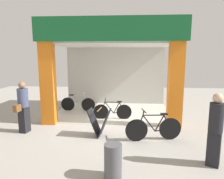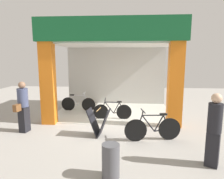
# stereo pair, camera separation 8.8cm
# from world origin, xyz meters

# --- Properties ---
(ground_plane) EXTENTS (17.88, 17.88, 0.00)m
(ground_plane) POSITION_xyz_m (0.00, 0.00, 0.00)
(ground_plane) COLOR #9E9991
(ground_plane) RESTS_ON ground
(shop_facade) EXTENTS (5.14, 3.72, 3.73)m
(shop_facade) POSITION_xyz_m (0.00, 1.64, 1.97)
(shop_facade) COLOR beige
(shop_facade) RESTS_ON ground
(bicycle_inside_0) EXTENTS (1.56, 0.43, 0.86)m
(bicycle_inside_0) POSITION_xyz_m (-1.59, 1.75, 0.34)
(bicycle_inside_0) COLOR black
(bicycle_inside_0) RESTS_ON ground
(bicycle_inside_1) EXTENTS (1.50, 0.41, 0.82)m
(bicycle_inside_1) POSITION_xyz_m (0.03, 0.67, 0.33)
(bicycle_inside_1) COLOR black
(bicycle_inside_1) RESTS_ON ground
(bicycle_parked_0) EXTENTS (1.65, 0.46, 0.92)m
(bicycle_parked_0) POSITION_xyz_m (1.36, -1.27, 0.37)
(bicycle_parked_0) COLOR black
(bicycle_parked_0) RESTS_ON ground
(sandwich_board_sign) EXTENTS (0.72, 0.56, 0.86)m
(sandwich_board_sign) POSITION_xyz_m (-0.26, -1.05, 0.43)
(sandwich_board_sign) COLOR black
(sandwich_board_sign) RESTS_ON ground
(pedestrian_0) EXTENTS (0.41, 0.41, 1.67)m
(pedestrian_0) POSITION_xyz_m (2.52, -2.58, 0.85)
(pedestrian_0) COLOR black
(pedestrian_0) RESTS_ON ground
(pedestrian_1) EXTENTS (0.38, 0.61, 1.65)m
(pedestrian_1) POSITION_xyz_m (-2.73, -0.88, 0.85)
(pedestrian_1) COLOR black
(pedestrian_1) RESTS_ON ground
(trash_bin) EXTENTS (0.36, 0.36, 0.72)m
(trash_bin) POSITION_xyz_m (0.29, -3.20, 0.36)
(trash_bin) COLOR #4C4C51
(trash_bin) RESTS_ON ground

